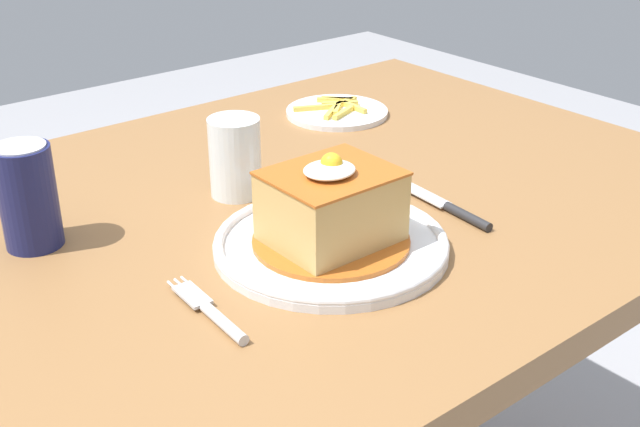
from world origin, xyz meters
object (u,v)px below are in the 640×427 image
at_px(knife, 454,210).
at_px(side_plate_fries, 337,111).
at_px(drinking_glass, 235,162).
at_px(main_plate, 331,244).
at_px(fork, 213,314).
at_px(soda_can, 28,196).

height_order(knife, side_plate_fries, side_plate_fries).
bearing_deg(knife, drinking_glass, 128.40).
height_order(main_plate, knife, main_plate).
bearing_deg(knife, side_plate_fries, 71.10).
xyz_separation_m(fork, side_plate_fries, (0.49, 0.39, -0.00)).
distance_m(soda_can, drinking_glass, 0.26).
bearing_deg(drinking_glass, knife, -51.60).
bearing_deg(soda_can, knife, -30.06).
bearing_deg(fork, soda_can, 106.04).
bearing_deg(drinking_glass, side_plate_fries, 27.29).
xyz_separation_m(main_plate, knife, (0.18, -0.02, -0.00)).
distance_m(fork, side_plate_fries, 0.63).
bearing_deg(drinking_glass, soda_can, 173.38).
bearing_deg(side_plate_fries, fork, -141.46).
bearing_deg(soda_can, side_plate_fries, 12.72).
relative_size(main_plate, fork, 1.91).
distance_m(main_plate, fork, 0.19).
height_order(fork, knife, same).
bearing_deg(fork, knife, 1.68).
xyz_separation_m(soda_can, drinking_glass, (0.26, -0.03, -0.02)).
height_order(knife, drinking_glass, drinking_glass).
relative_size(knife, soda_can, 1.34).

